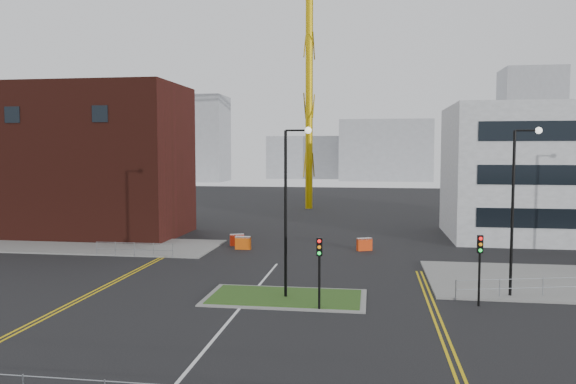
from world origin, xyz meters
name	(u,v)px	position (x,y,z in m)	size (l,w,h in m)	color
ground	(206,348)	(0.00, 0.00, 0.00)	(200.00, 200.00, 0.00)	black
pavement_left	(53,244)	(-20.00, 22.00, 0.06)	(28.00, 8.00, 0.12)	slate
island_kerb	(286,298)	(2.00, 8.00, 0.04)	(8.60, 4.60, 0.08)	slate
grass_island	(286,297)	(2.00, 8.00, 0.06)	(8.00, 4.00, 0.12)	#274C19
brick_building	(57,162)	(-22.97, 28.00, 6.85)	(24.20, 10.07, 14.24)	#411710
tower_crane	(354,27)	(3.87, 56.26, 24.65)	(52.04, 12.06, 35.58)	#C19A0B
streetlamp_island	(290,198)	(2.22, 8.00, 5.41)	(1.46, 0.36, 9.18)	black
streetlamp_right_near	(517,198)	(14.22, 10.00, 5.41)	(1.46, 0.36, 9.18)	black
traffic_light_island	(319,260)	(4.00, 5.98, 2.57)	(0.28, 0.33, 3.65)	black
traffic_light_right	(480,256)	(12.00, 7.98, 2.57)	(0.28, 0.33, 3.65)	black
railing_left	(134,247)	(-11.00, 18.00, 0.74)	(6.05, 0.05, 1.10)	gray
centre_line	(220,332)	(0.00, 2.00, 0.01)	(0.15, 30.00, 0.01)	silver
yellow_left_a	(110,283)	(-9.00, 10.00, 0.01)	(0.12, 24.00, 0.01)	gold
yellow_left_b	(115,283)	(-8.70, 10.00, 0.01)	(0.12, 24.00, 0.01)	gold
yellow_right_a	(433,315)	(9.50, 6.00, 0.01)	(0.12, 20.00, 0.01)	gold
yellow_right_b	(439,315)	(9.80, 6.00, 0.01)	(0.12, 20.00, 0.01)	gold
skyline_a	(192,139)	(-40.00, 120.00, 11.00)	(18.00, 12.00, 22.00)	gray
skyline_b	(385,150)	(10.00, 130.00, 8.00)	(24.00, 12.00, 16.00)	gray
skyline_c	(530,126)	(45.00, 125.00, 14.00)	(14.00, 12.00, 28.00)	gray
skyline_d	(321,157)	(-8.00, 140.00, 6.00)	(30.00, 12.00, 12.00)	gray
barrier_left	(237,239)	(-4.59, 24.00, 0.53)	(1.22, 0.80, 0.97)	red
barrier_mid	(243,242)	(-3.69, 22.38, 0.57)	(1.25, 0.43, 1.05)	#DF540C
barrier_right	(364,244)	(6.00, 23.20, 0.55)	(1.26, 0.85, 1.01)	red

